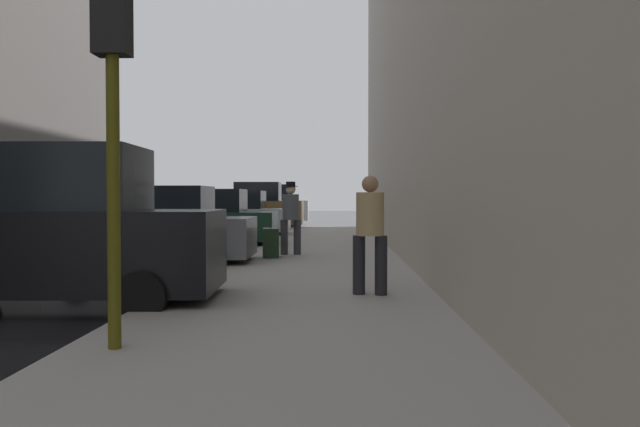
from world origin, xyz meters
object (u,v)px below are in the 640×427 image
at_px(parked_white_van, 268,206).
at_px(traffic_light, 113,66).
at_px(parked_black_suv, 54,235).
at_px(parked_dark_green_sedan, 207,221).
at_px(pedestrian_in_tan_coat, 370,228).
at_px(parked_gray_coupe, 158,229).
at_px(parked_silver_sedan, 235,216).
at_px(fire_hydrant, 244,244).
at_px(parked_bronze_suv, 255,208).
at_px(rolling_suitcase, 271,243).
at_px(pedestrian_with_beanie, 291,214).

relative_size(parked_white_van, traffic_light, 1.29).
height_order(parked_black_suv, traffic_light, traffic_light).
height_order(parked_dark_green_sedan, parked_white_van, parked_white_van).
relative_size(parked_black_suv, traffic_light, 1.30).
height_order(parked_white_van, pedestrian_in_tan_coat, parked_white_van).
height_order(parked_gray_coupe, parked_silver_sedan, same).
height_order(fire_hydrant, traffic_light, traffic_light).
distance_m(parked_dark_green_sedan, parked_bronze_suv, 10.72).
bearing_deg(parked_white_van, parked_gray_coupe, -90.00).
bearing_deg(rolling_suitcase, traffic_light, -93.37).
bearing_deg(parked_bronze_suv, pedestrian_in_tan_coat, -77.83).
bearing_deg(pedestrian_in_tan_coat, traffic_light, -127.89).
distance_m(parked_silver_sedan, rolling_suitcase, 9.43).
distance_m(parked_white_van, rolling_suitcase, 20.37).
height_order(fire_hydrant, pedestrian_in_tan_coat, pedestrian_in_tan_coat).
relative_size(parked_silver_sedan, parked_bronze_suv, 0.92).
xyz_separation_m(parked_bronze_suv, pedestrian_with_beanie, (2.77, -14.15, 0.10)).
bearing_deg(parked_gray_coupe, parked_dark_green_sedan, 90.00).
bearing_deg(parked_dark_green_sedan, parked_silver_sedan, 90.00).
height_order(parked_white_van, rolling_suitcase, parked_white_van).
xyz_separation_m(traffic_light, rolling_suitcase, (0.51, 8.72, -2.27)).
distance_m(parked_gray_coupe, pedestrian_with_beanie, 3.24).
height_order(parked_silver_sedan, fire_hydrant, parked_silver_sedan).
distance_m(parked_black_suv, pedestrian_in_tan_coat, 4.41).
xyz_separation_m(parked_black_suv, parked_white_van, (0.00, 26.17, 0.00)).
height_order(parked_gray_coupe, fire_hydrant, parked_gray_coupe).
distance_m(parked_silver_sedan, traffic_light, 18.04).
relative_size(parked_black_suv, fire_hydrant, 6.63).
bearing_deg(traffic_light, parked_black_suv, 123.66).
bearing_deg(parked_gray_coupe, pedestrian_in_tan_coat, -45.87).
bearing_deg(parked_bronze_suv, pedestrian_with_beanie, -78.92).
distance_m(parked_gray_coupe, parked_bronze_suv, 15.81).
xyz_separation_m(parked_dark_green_sedan, parked_white_van, (-0.00, 16.10, 0.18)).
relative_size(parked_black_suv, parked_dark_green_sedan, 1.11).
xyz_separation_m(parked_bronze_suv, traffic_light, (1.85, -23.58, 1.73)).
xyz_separation_m(parked_white_van, fire_hydrant, (1.80, -20.66, -0.54)).
relative_size(traffic_light, pedestrian_with_beanie, 2.03).
height_order(fire_hydrant, rolling_suitcase, rolling_suitcase).
relative_size(parked_white_van, fire_hydrant, 6.61).
height_order(traffic_light, rolling_suitcase, traffic_light).
bearing_deg(parked_silver_sedan, traffic_light, -84.07).
bearing_deg(rolling_suitcase, pedestrian_with_beanie, 60.20).
xyz_separation_m(parked_bronze_suv, fire_hydrant, (1.80, -15.28, -0.54)).
bearing_deg(parked_gray_coupe, traffic_light, -76.58).
relative_size(fire_hydrant, traffic_light, 0.20).
height_order(parked_silver_sedan, pedestrian_with_beanie, pedestrian_with_beanie).
bearing_deg(parked_silver_sedan, parked_white_van, 90.00).
height_order(parked_bronze_suv, fire_hydrant, parked_bronze_suv).
xyz_separation_m(parked_black_suv, traffic_light, (1.85, -2.78, 1.73)).
xyz_separation_m(pedestrian_with_beanie, pedestrian_in_tan_coat, (1.61, -6.18, -0.03)).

